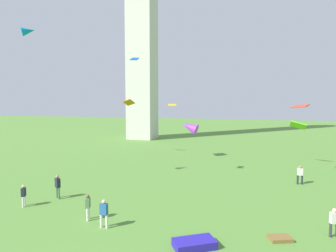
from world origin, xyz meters
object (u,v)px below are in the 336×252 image
kite_bundle_0 (280,238)px  kite_bundle_1 (194,244)px  person_0 (334,221)px  kite_flying_0 (28,31)px  person_2 (88,206)px  kite_flying_3 (134,59)px  person_3 (300,174)px  kite_flying_5 (189,127)px  kite_flying_4 (129,102)px  person_1 (58,185)px  kite_flying_7 (172,105)px  person_4 (104,212)px  kite_flying_6 (300,106)px  kite_flying_1 (298,125)px  person_5 (24,194)px

kite_bundle_0 → kite_bundle_1: bearing=-153.8°
person_0 → kite_flying_0: 26.05m
person_2 → kite_flying_3: bearing=163.0°
person_0 → person_3: (-0.30, 10.87, 0.05)m
kite_flying_5 → kite_flying_4: bearing=-80.8°
person_1 → kite_flying_5: 20.62m
person_2 → kite_flying_4: size_ratio=0.89×
kite_flying_5 → kite_flying_7: (-1.88, -1.83, 2.94)m
person_0 → person_1: (-18.88, 1.24, 0.12)m
person_4 → kite_flying_5: (0.10, 23.23, 3.15)m
person_1 → kite_flying_6: 23.29m
person_0 → kite_flying_5: kite_flying_5 is taller
person_1 → kite_bundle_1: bearing=-169.6°
kite_flying_0 → kite_bundle_0: (19.79, -4.31, -13.28)m
kite_flying_1 → person_3: bearing=92.5°
kite_flying_1 → kite_bundle_1: (-7.68, -22.86, -4.53)m
person_2 → kite_bundle_1: 7.41m
kite_bundle_1 → kite_flying_6: bearing=67.5°
kite_flying_0 → kite_bundle_1: (15.49, -6.43, -13.17)m
person_3 → kite_flying_1: 9.43m
person_0 → kite_flying_0: bearing=-26.8°
person_1 → kite_bundle_0: (16.01, -2.50, -0.95)m
person_4 → kite_bundle_0: size_ratio=1.45×
kite_flying_7 → kite_flying_6: bearing=154.4°
person_0 → person_2: 14.48m
kite_bundle_1 → kite_bundle_0: bearing=26.2°
person_2 → kite_flying_4: 23.81m
person_5 → kite_flying_4: (-1.13, 21.07, 6.50)m
kite_flying_3 → kite_bundle_1: kite_flying_3 is taller
kite_flying_7 → kite_flying_5: bearing=-141.8°
person_2 → kite_flying_1: size_ratio=0.96×
kite_bundle_1 → kite_flying_3: bearing=126.3°
person_0 → kite_flying_3: size_ratio=1.70×
kite_flying_6 → kite_bundle_0: kite_flying_6 is taller
person_5 → kite_flying_3: (5.32, 7.91, 10.41)m
person_4 → kite_flying_3: size_ratio=1.79×
person_0 → person_5: (-20.09, -0.97, -0.03)m
person_1 → kite_flying_5: kite_flying_5 is taller
person_2 → person_3: (14.08, 12.64, 0.04)m
person_1 → person_3: person_1 is taller
kite_flying_1 → kite_bundle_1: bearing=79.3°
kite_flying_0 → kite_bundle_0: bearing=-145.6°
person_5 → kite_bundle_0: (17.21, -0.29, -0.80)m
kite_flying_6 → kite_bundle_1: (-7.05, -17.06, -6.85)m
kite_flying_1 → kite_flying_6: (-0.63, -5.81, 2.32)m
person_2 → kite_flying_1: (14.87, 21.25, 3.81)m
person_2 → person_5: 5.77m
kite_flying_5 → kite_bundle_1: size_ratio=1.19×
person_5 → kite_bundle_0: bearing=-114.4°
person_4 → kite_bundle_0: (9.94, 1.30, -0.88)m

